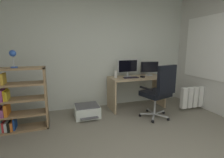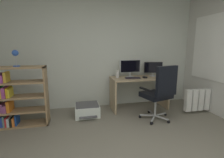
% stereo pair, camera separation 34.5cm
% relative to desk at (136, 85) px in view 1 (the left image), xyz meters
% --- Properties ---
extents(wall_back, '(4.56, 0.10, 2.78)m').
position_rel_desk_xyz_m(wall_back, '(-0.80, 0.43, 0.85)').
color(wall_back, silver).
rests_on(wall_back, ground).
extents(window_pane, '(0.01, 1.19, 1.33)m').
position_rel_desk_xyz_m(window_pane, '(1.48, -0.58, 0.90)').
color(window_pane, white).
extents(window_frame, '(0.02, 1.27, 1.41)m').
position_rel_desk_xyz_m(window_frame, '(1.47, -0.58, 0.90)').
color(window_frame, white).
extents(desk, '(1.31, 0.61, 0.75)m').
position_rel_desk_xyz_m(desk, '(0.00, 0.00, 0.00)').
color(desk, tan).
rests_on(desk, ground).
extents(monitor_main, '(0.51, 0.18, 0.40)m').
position_rel_desk_xyz_m(monitor_main, '(-0.19, 0.10, 0.45)').
color(monitor_main, '#B2B5B7').
rests_on(monitor_main, desk).
extents(monitor_secondary, '(0.45, 0.18, 0.34)m').
position_rel_desk_xyz_m(monitor_secondary, '(0.40, 0.10, 0.41)').
color(monitor_secondary, '#B2B5B7').
rests_on(monitor_secondary, desk).
extents(keyboard, '(0.35, 0.16, 0.02)m').
position_rel_desk_xyz_m(keyboard, '(-0.19, -0.09, 0.22)').
color(keyboard, black).
rests_on(keyboard, desk).
extents(computer_mouse, '(0.09, 0.11, 0.03)m').
position_rel_desk_xyz_m(computer_mouse, '(0.09, -0.12, 0.23)').
color(computer_mouse, black).
rests_on(computer_mouse, desk).
extents(desktop_speaker, '(0.07, 0.07, 0.17)m').
position_rel_desk_xyz_m(desktop_speaker, '(-0.52, 0.05, 0.30)').
color(desktop_speaker, silver).
rests_on(desktop_speaker, desk).
extents(office_chair, '(0.66, 0.68, 1.12)m').
position_rel_desk_xyz_m(office_chair, '(0.12, -0.77, 0.08)').
color(office_chair, '#B7BABC').
rests_on(office_chair, ground).
extents(bookshelf, '(0.86, 0.32, 1.12)m').
position_rel_desk_xyz_m(bookshelf, '(-2.52, -0.37, -0.01)').
color(bookshelf, '#92724E').
rests_on(bookshelf, ground).
extents(desk_lamp, '(0.11, 0.11, 0.29)m').
position_rel_desk_xyz_m(desk_lamp, '(-2.48, -0.37, 0.78)').
color(desk_lamp, '#2A51AF').
rests_on(desk_lamp, bookshelf).
extents(printer, '(0.51, 0.52, 0.26)m').
position_rel_desk_xyz_m(printer, '(-1.25, -0.20, -0.42)').
color(printer, silver).
rests_on(printer, ground).
extents(radiator, '(1.05, 0.10, 0.48)m').
position_rel_desk_xyz_m(radiator, '(1.38, -0.58, -0.24)').
color(radiator, white).
rests_on(radiator, ground).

